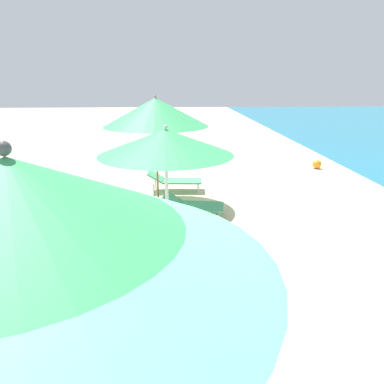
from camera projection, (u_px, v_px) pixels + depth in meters
umbrella_nearest at (14, 218)px, 1.47m from camera, size 2.18×2.18×2.87m
umbrella_second at (166, 142)px, 5.18m from camera, size 1.94×1.94×2.47m
lounger_second_shoreside at (210, 235)px, 6.73m from camera, size 1.35×0.84×0.68m
umbrella_farthest at (156, 112)px, 8.85m from camera, size 2.57×2.57×2.71m
lounger_farthest_shoreside at (174, 180)px, 10.43m from camera, size 1.56×0.70×0.57m
lounger_farthest_inland at (193, 205)px, 8.59m from camera, size 1.50×0.89×0.49m
person_walking_near at (43, 226)px, 5.41m from camera, size 0.41×0.32×1.66m
beach_ball at (317, 164)px, 13.07m from camera, size 0.32×0.32×0.32m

